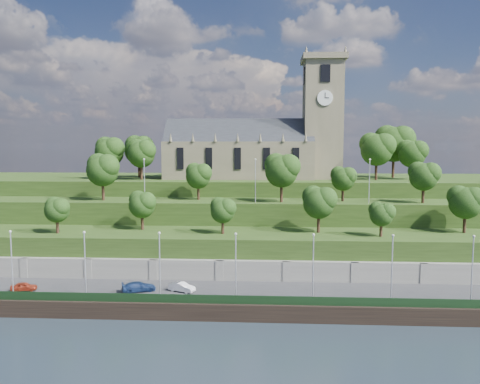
# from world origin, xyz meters

# --- Properties ---
(ground) EXTENTS (320.00, 320.00, 0.00)m
(ground) POSITION_xyz_m (0.00, 0.00, 0.00)
(ground) COLOR black
(ground) RESTS_ON ground
(promenade) EXTENTS (160.00, 12.00, 2.00)m
(promenade) POSITION_xyz_m (0.00, 6.00, 1.00)
(promenade) COLOR #2D2D30
(promenade) RESTS_ON ground
(quay_wall) EXTENTS (160.00, 0.50, 2.20)m
(quay_wall) POSITION_xyz_m (0.00, -0.05, 1.10)
(quay_wall) COLOR black
(quay_wall) RESTS_ON ground
(fence) EXTENTS (160.00, 0.10, 1.20)m
(fence) POSITION_xyz_m (0.00, 0.60, 2.60)
(fence) COLOR black
(fence) RESTS_ON promenade
(retaining_wall) EXTENTS (160.00, 2.10, 5.00)m
(retaining_wall) POSITION_xyz_m (0.00, 11.97, 2.50)
(retaining_wall) COLOR slate
(retaining_wall) RESTS_ON ground
(embankment_lower) EXTENTS (160.00, 12.00, 8.00)m
(embankment_lower) POSITION_xyz_m (0.00, 18.00, 4.00)
(embankment_lower) COLOR #223913
(embankment_lower) RESTS_ON ground
(embankment_upper) EXTENTS (160.00, 10.00, 12.00)m
(embankment_upper) POSITION_xyz_m (0.00, 29.00, 6.00)
(embankment_upper) COLOR #223913
(embankment_upper) RESTS_ON ground
(hilltop) EXTENTS (160.00, 32.00, 15.00)m
(hilltop) POSITION_xyz_m (0.00, 50.00, 7.50)
(hilltop) COLOR #223913
(hilltop) RESTS_ON ground
(church) EXTENTS (38.60, 12.35, 27.60)m
(church) POSITION_xyz_m (0.79, 45.98, 22.52)
(church) COLOR brown
(church) RESTS_ON hilltop
(trees_lower) EXTENTS (70.95, 8.55, 7.69)m
(trees_lower) POSITION_xyz_m (6.06, 18.57, 12.67)
(trees_lower) COLOR black
(trees_lower) RESTS_ON embankment_lower
(trees_upper) EXTENTS (63.95, 8.29, 8.82)m
(trees_upper) POSITION_xyz_m (-1.43, 27.94, 17.45)
(trees_upper) COLOR black
(trees_upper) RESTS_ON embankment_upper
(trees_hilltop) EXTENTS (70.89, 16.80, 11.79)m
(trees_hilltop) POSITION_xyz_m (5.73, 45.36, 21.79)
(trees_hilltop) COLOR black
(trees_hilltop) RESTS_ON hilltop
(lamp_posts_promenade) EXTENTS (60.36, 0.36, 8.91)m
(lamp_posts_promenade) POSITION_xyz_m (-2.00, 2.50, 7.08)
(lamp_posts_promenade) COLOR #B2B2B7
(lamp_posts_promenade) RESTS_ON promenade
(lamp_posts_upper) EXTENTS (40.36, 0.36, 7.88)m
(lamp_posts_upper) POSITION_xyz_m (0.00, 26.00, 16.55)
(lamp_posts_upper) COLOR #B2B2B7
(lamp_posts_upper) RESTS_ON embankment_upper
(car_left) EXTENTS (3.70, 2.21, 1.18)m
(car_left) POSITION_xyz_m (-31.68, 4.71, 2.59)
(car_left) COLOR maroon
(car_left) RESTS_ON promenade
(car_middle) EXTENTS (4.00, 2.62, 1.25)m
(car_middle) POSITION_xyz_m (-9.67, 5.54, 2.62)
(car_middle) COLOR silver
(car_middle) RESTS_ON promenade
(car_right) EXTENTS (5.01, 3.48, 1.35)m
(car_right) POSITION_xyz_m (-15.63, 5.25, 2.67)
(car_right) COLOR navy
(car_right) RESTS_ON promenade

